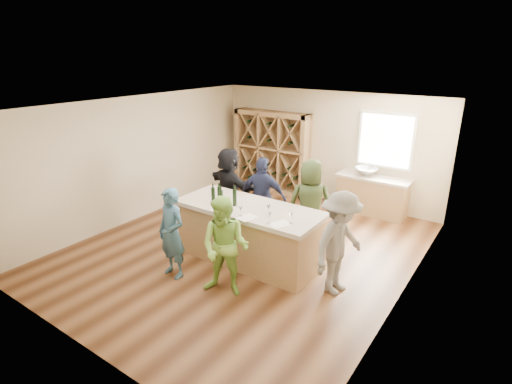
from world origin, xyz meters
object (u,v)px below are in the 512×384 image
Objects in this scene: wine_bottle_b at (213,195)px; wine_bottle_d at (221,198)px; wine_bottle_c at (219,194)px; person_far_left at (229,186)px; person_near_right at (225,247)px; wine_bottle_e at (235,198)px; person_server at (340,243)px; person_far_right at (310,204)px; sink at (366,172)px; tasting_counter_base at (249,236)px; person_far_mid at (263,198)px; person_near_left at (172,233)px; wine_rack at (272,152)px.

wine_bottle_d is (0.21, -0.02, -0.00)m from wine_bottle_b.
wine_bottle_b is at bearing -119.01° from wine_bottle_c.
wine_bottle_c is 0.16× the size of person_far_left.
person_near_right reaches higher than wine_bottle_d.
wine_bottle_e is 2.04m from person_server.
person_far_right is (1.28, 1.40, -0.33)m from wine_bottle_b.
wine_bottle_b reaches higher than sink.
person_far_right reaches higher than wine_bottle_b.
wine_bottle_d is (-0.44, -0.23, 0.72)m from tasting_counter_base.
person_far_mid is 1.03m from person_far_right.
person_far_right reaches higher than person_near_left.
sink is 3.68m from person_server.
wine_rack is at bearing 113.13° from wine_bottle_e.
person_far_mid is 0.99m from person_far_left.
wine_bottle_c is 1.81m from person_far_right.
person_far_mid reaches higher than person_near_left.
wine_bottle_e is 0.17× the size of person_far_right.
person_far_left is at bearing -133.40° from sink.
person_far_mid is at bearing 79.76° from wine_bottle_c.
wine_rack is at bearing -76.57° from person_far_right.
person_far_mid is at bearing 97.98° from wine_bottle_e.
person_near_right is at bearing -41.74° from wine_bottle_b.
tasting_counter_base is 1.81m from person_server.
wine_bottle_d reaches higher than tasting_counter_base.
wine_bottle_c is (0.06, 0.10, -0.00)m from wine_bottle_b.
person_far_mid is 0.96× the size of person_far_right.
person_near_left is at bearing -77.62° from wine_rack.
wine_bottle_c is at bearing 136.16° from person_far_left.
person_server is (2.54, 1.15, 0.06)m from person_near_left.
person_far_mid is at bearing -22.87° from person_far_right.
sink is 3.28m from person_far_left.
wine_bottle_d is at bearing 138.29° from person_far_left.
tasting_counter_base is at bearing 10.48° from wine_bottle_c.
person_far_mid reaches higher than wine_bottle_c.
tasting_counter_base is 1.17m from person_near_right.
wine_rack is 4.06× the size of sink.
wine_bottle_d is (0.15, -0.12, 0.00)m from wine_bottle_c.
wine_bottle_b is at bearing 121.93° from person_near_right.
wine_bottle_b is at bearing -161.81° from tasting_counter_base.
wine_bottle_d is at bearing 72.17° from person_far_mid.
wine_bottle_b is 1.02× the size of wine_bottle_c.
wine_bottle_e is at bearing -152.78° from tasting_counter_base.
person_far_left is at bearing -23.07° from person_far_mid.
wine_bottle_c is at bearing 116.96° from person_near_right.
wine_bottle_e is (-1.11, -3.66, 0.22)m from sink.
person_server reaches higher than wine_bottle_d.
person_far_right is (1.01, 0.16, 0.04)m from person_far_mid.
person_near_left reaches higher than wine_bottle_b.
tasting_counter_base is 1.43m from person_near_left.
person_near_left reaches higher than wine_bottle_c.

